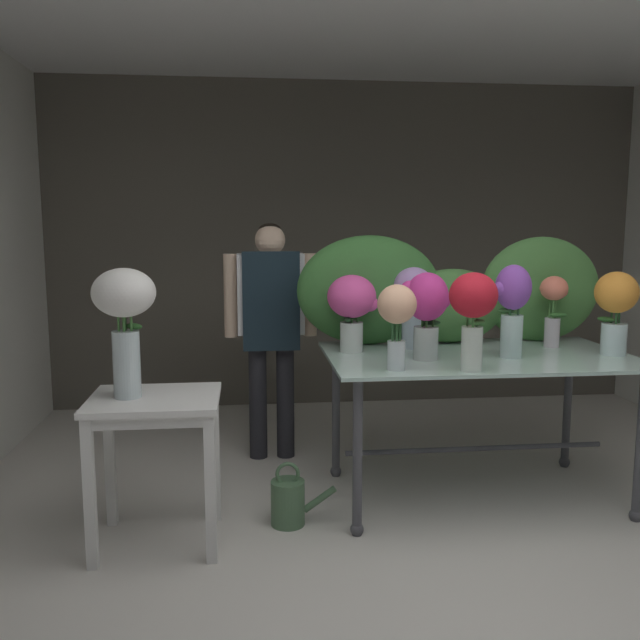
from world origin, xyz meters
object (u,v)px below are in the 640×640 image
object	(u,v)px
vase_sunset_dahlias	(615,305)
watering_can	(289,501)
vase_violet_roses	(512,304)
display_table_glass	(477,376)
florist	(271,314)
vase_lilac_hydrangea	(413,300)
vase_fuchsia_carnations	(352,304)
vase_white_roses_tall	(125,312)
vase_magenta_peonies	(426,307)
vase_crimson_lilies	(473,308)
side_table_white	(155,420)
vase_coral_ranunculus	(554,304)
vase_peach_freesia	(397,314)

from	to	relation	value
vase_sunset_dahlias	watering_can	size ratio (longest dim) A/B	1.34
vase_violet_roses	display_table_glass	bearing A→B (deg)	142.03
florist	vase_lilac_hydrangea	size ratio (longest dim) A/B	3.29
vase_fuchsia_carnations	vase_white_roses_tall	world-z (taller)	vase_white_roses_tall
vase_violet_roses	vase_white_roses_tall	world-z (taller)	vase_white_roses_tall
vase_magenta_peonies	vase_crimson_lilies	size ratio (longest dim) A/B	0.96
florist	vase_lilac_hydrangea	bearing A→B (deg)	-35.14
watering_can	display_table_glass	bearing A→B (deg)	12.81
vase_sunset_dahlias	vase_fuchsia_carnations	xyz separation A→B (m)	(-1.46, 0.25, -0.00)
display_table_glass	vase_sunset_dahlias	world-z (taller)	vase_sunset_dahlias
side_table_white	vase_coral_ranunculus	world-z (taller)	vase_coral_ranunculus
vase_sunset_dahlias	vase_lilac_hydrangea	world-z (taller)	vase_lilac_hydrangea
vase_violet_roses	side_table_white	bearing A→B (deg)	-172.04
vase_lilac_hydrangea	vase_peach_freesia	distance (m)	0.63
vase_fuchsia_carnations	vase_white_roses_tall	distance (m)	1.29
side_table_white	florist	distance (m)	1.38
florist	vase_fuchsia_carnations	world-z (taller)	florist
display_table_glass	watering_can	bearing A→B (deg)	-167.19
side_table_white	vase_white_roses_tall	world-z (taller)	vase_white_roses_tall
vase_fuchsia_carnations	watering_can	bearing A→B (deg)	-134.38
vase_crimson_lilies	watering_can	xyz separation A→B (m)	(-0.91, 0.17, -1.04)
vase_sunset_dahlias	display_table_glass	bearing A→B (deg)	172.68
vase_white_roses_tall	vase_magenta_peonies	bearing A→B (deg)	9.90
vase_fuchsia_carnations	display_table_glass	bearing A→B (deg)	-12.23
vase_magenta_peonies	watering_can	size ratio (longest dim) A/B	1.35
vase_lilac_hydrangea	vase_white_roses_tall	distance (m)	1.67
vase_coral_ranunculus	watering_can	size ratio (longest dim) A/B	1.21
vase_coral_ranunculus	vase_crimson_lilies	bearing A→B (deg)	-139.86
side_table_white	vase_fuchsia_carnations	bearing A→B (deg)	26.72
vase_white_roses_tall	watering_can	size ratio (longest dim) A/B	1.78
side_table_white	vase_peach_freesia	world-z (taller)	vase_peach_freesia
side_table_white	florist	xyz separation A→B (m)	(0.61, 1.19, 0.35)
vase_crimson_lilies	vase_white_roses_tall	size ratio (longest dim) A/B	0.79
vase_coral_ranunculus	florist	bearing A→B (deg)	159.15
florist	vase_coral_ranunculus	size ratio (longest dim) A/B	3.71
florist	vase_crimson_lilies	distance (m)	1.57
watering_can	side_table_white	bearing A→B (deg)	-169.06
side_table_white	vase_white_roses_tall	distance (m)	0.55
display_table_glass	vase_lilac_hydrangea	world-z (taller)	vase_lilac_hydrangea
vase_violet_roses	vase_peach_freesia	size ratio (longest dim) A/B	1.18
vase_crimson_lilies	vase_sunset_dahlias	bearing A→B (deg)	19.05
vase_fuchsia_carnations	watering_can	size ratio (longest dim) A/B	1.27
vase_crimson_lilies	vase_coral_ranunculus	distance (m)	0.92
florist	vase_coral_ranunculus	distance (m)	1.79
vase_magenta_peonies	vase_white_roses_tall	distance (m)	1.56
vase_violet_roses	vase_coral_ranunculus	distance (m)	0.47
vase_peach_freesia	vase_white_roses_tall	xyz separation A→B (m)	(-1.32, -0.02, 0.03)
vase_fuchsia_carnations	vase_sunset_dahlias	bearing A→B (deg)	-9.71
display_table_glass	vase_fuchsia_carnations	xyz separation A→B (m)	(-0.71, 0.15, 0.41)
vase_crimson_lilies	vase_coral_ranunculus	xyz separation A→B (m)	(0.70, 0.59, -0.06)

